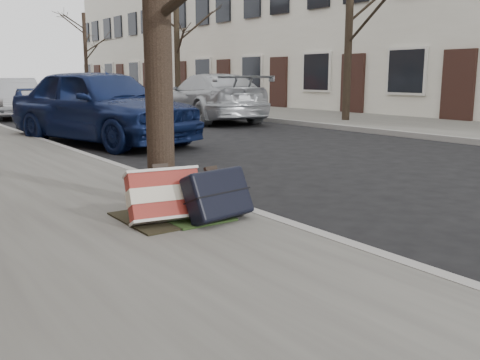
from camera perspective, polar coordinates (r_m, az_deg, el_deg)
ground at (r=5.28m, az=18.86°, el=-4.52°), size 120.00×120.00×0.00m
far_sidewalk at (r=21.60m, az=-1.65°, el=7.60°), size 4.00×70.00×0.12m
house_far at (r=25.76m, az=7.35°, el=15.96°), size 6.70×40.00×7.20m
dirt_patch at (r=4.83m, az=-7.43°, el=-3.85°), size 0.85×0.85×0.02m
suitcase_red at (r=4.61m, az=-8.09°, el=-1.69°), size 0.66×0.43×0.47m
suitcase_navy at (r=4.62m, az=-2.39°, el=-1.55°), size 0.65×0.45×0.47m
car_near_front at (r=11.26m, az=-14.58°, el=7.71°), size 2.94×4.86×1.55m
car_near_mid at (r=19.22m, az=-22.91°, el=8.07°), size 1.79×4.05×1.29m
car_far_front at (r=16.31m, az=-3.25°, el=8.75°), size 2.71×5.14×1.42m
car_far_back at (r=23.57m, az=-13.27°, el=9.28°), size 2.86×4.70×1.49m
tree_far_a at (r=15.73m, az=11.54°, el=15.53°), size 0.22×0.22×5.05m
tree_far_b at (r=23.62m, az=-6.74°, el=13.67°), size 0.24×0.24×4.70m
tree_far_c at (r=33.90m, az=-16.14°, el=12.66°), size 0.22×0.22×4.87m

